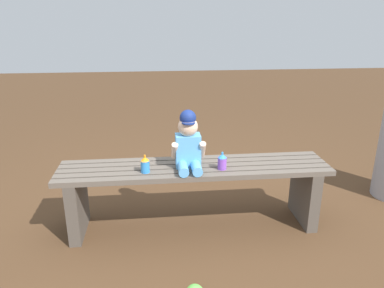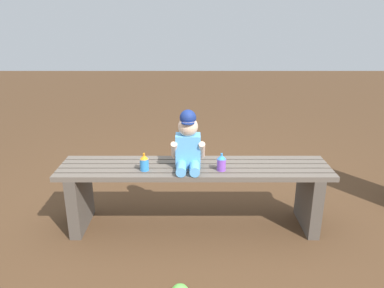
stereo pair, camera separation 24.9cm
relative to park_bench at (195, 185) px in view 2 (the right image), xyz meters
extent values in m
plane|color=#4C331E|center=(0.00, 0.00, -0.33)|extent=(16.00, 16.00, 0.00)
cube|color=#60564C|center=(0.00, -0.16, 0.13)|extent=(1.90, 0.07, 0.04)
cube|color=#60564C|center=(0.00, -0.08, 0.13)|extent=(1.90, 0.07, 0.04)
cube|color=#60564C|center=(0.00, 0.00, 0.13)|extent=(1.90, 0.07, 0.04)
cube|color=#60564C|center=(0.00, 0.08, 0.13)|extent=(1.90, 0.07, 0.04)
cube|color=#60564C|center=(0.00, 0.16, 0.13)|extent=(1.90, 0.07, 0.04)
cube|color=#524941|center=(-0.83, 0.00, -0.11)|extent=(0.08, 0.39, 0.44)
cube|color=#524941|center=(0.83, 0.00, -0.11)|extent=(0.08, 0.39, 0.44)
cube|color=#59A5E5|center=(-0.05, 0.00, 0.26)|extent=(0.17, 0.12, 0.23)
sphere|color=beige|center=(-0.05, 0.00, 0.44)|extent=(0.14, 0.14, 0.14)
cylinder|color=navy|center=(-0.05, -0.04, 0.48)|extent=(0.09, 0.09, 0.01)
sphere|color=navy|center=(-0.05, 0.00, 0.50)|extent=(0.11, 0.11, 0.11)
cylinder|color=#5DAEF0|center=(-0.09, -0.12, 0.18)|extent=(0.07, 0.16, 0.07)
cylinder|color=#5DAEF0|center=(0.00, -0.12, 0.18)|extent=(0.07, 0.16, 0.07)
cylinder|color=beige|center=(-0.14, -0.03, 0.28)|extent=(0.04, 0.12, 0.14)
cylinder|color=beige|center=(0.05, -0.03, 0.28)|extent=(0.04, 0.12, 0.14)
cylinder|color=#338CE5|center=(-0.34, -0.08, 0.19)|extent=(0.06, 0.06, 0.08)
cone|color=orange|center=(-0.34, -0.08, 0.25)|extent=(0.06, 0.06, 0.03)
cylinder|color=orange|center=(-0.34, -0.08, 0.26)|extent=(0.01, 0.01, 0.02)
cylinder|color=#8C4CCC|center=(0.18, -0.08, 0.19)|extent=(0.06, 0.06, 0.08)
cone|color=#338CE5|center=(0.18, -0.08, 0.25)|extent=(0.06, 0.06, 0.03)
cylinder|color=#338CE5|center=(0.18, -0.08, 0.26)|extent=(0.01, 0.01, 0.02)
camera|label=1|loc=(-0.27, -2.40, 1.15)|focal=34.73mm
camera|label=2|loc=(-0.02, -2.41, 1.15)|focal=34.73mm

